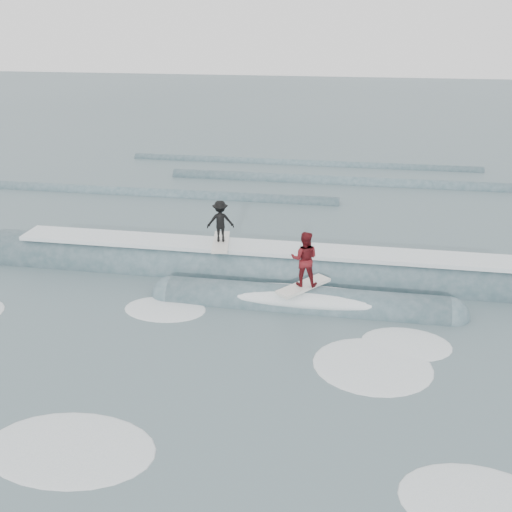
# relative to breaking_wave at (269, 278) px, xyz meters

# --- Properties ---
(ground) EXTENTS (160.00, 160.00, 0.00)m
(ground) POSITION_rel_breaking_wave_xyz_m (-0.39, -4.69, -0.05)
(ground) COLOR #3C5458
(ground) RESTS_ON ground
(breaking_wave) EXTENTS (22.31, 3.79, 2.02)m
(breaking_wave) POSITION_rel_breaking_wave_xyz_m (0.00, 0.00, 0.00)
(breaking_wave) COLOR #355059
(breaking_wave) RESTS_ON ground
(surfer_black) EXTENTS (1.07, 2.06, 1.60)m
(surfer_black) POSITION_rel_breaking_wave_xyz_m (-1.85, 0.48, 1.79)
(surfer_black) COLOR silver
(surfer_black) RESTS_ON ground
(surfer_red) EXTENTS (1.68, 1.91, 1.89)m
(surfer_red) POSITION_rel_breaking_wave_xyz_m (1.36, -1.72, 1.49)
(surfer_red) COLOR silver
(surfer_red) RESTS_ON ground
(whitewater) EXTENTS (17.48, 8.66, 0.10)m
(whitewater) POSITION_rel_breaking_wave_xyz_m (0.28, -5.76, -0.05)
(whitewater) COLOR white
(whitewater) RESTS_ON ground
(far_swells) EXTENTS (34.24, 8.65, 0.80)m
(far_swells) POSITION_rel_breaking_wave_xyz_m (-1.61, 12.96, -0.05)
(far_swells) COLOR #355059
(far_swells) RESTS_ON ground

